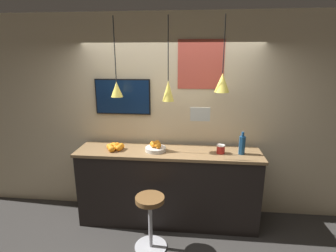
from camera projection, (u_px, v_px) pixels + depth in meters
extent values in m
plane|color=#33302D|center=(163.00, 248.00, 3.28)|extent=(14.00, 14.00, 0.00)
cube|color=beige|center=(171.00, 118.00, 3.82)|extent=(8.00, 0.06, 2.90)
cube|color=black|center=(168.00, 188.00, 3.69)|extent=(2.46, 0.51, 1.04)
cube|color=olive|center=(168.00, 152.00, 3.55)|extent=(2.50, 0.55, 0.04)
cylinder|color=#B7B7BC|center=(151.00, 246.00, 3.29)|extent=(0.40, 0.40, 0.02)
cylinder|color=#B7B7BC|center=(150.00, 224.00, 3.21)|extent=(0.05, 0.05, 0.63)
cylinder|color=brown|center=(150.00, 199.00, 3.12)|extent=(0.35, 0.35, 0.06)
cylinder|color=beige|center=(156.00, 149.00, 3.54)|extent=(0.28, 0.28, 0.05)
sphere|color=orange|center=(157.00, 143.00, 3.58)|extent=(0.08, 0.08, 0.08)
sphere|color=orange|center=(158.00, 145.00, 3.48)|extent=(0.09, 0.09, 0.09)
sphere|color=orange|center=(153.00, 145.00, 3.51)|extent=(0.07, 0.07, 0.07)
sphere|color=orange|center=(153.00, 144.00, 3.53)|extent=(0.08, 0.08, 0.08)
sphere|color=orange|center=(114.00, 145.00, 3.65)|extent=(0.08, 0.08, 0.08)
sphere|color=orange|center=(112.00, 145.00, 3.64)|extent=(0.08, 0.08, 0.08)
sphere|color=orange|center=(116.00, 148.00, 3.57)|extent=(0.07, 0.07, 0.07)
sphere|color=orange|center=(118.00, 148.00, 3.53)|extent=(0.08, 0.08, 0.08)
sphere|color=orange|center=(111.00, 149.00, 3.49)|extent=(0.08, 0.08, 0.08)
sphere|color=orange|center=(109.00, 146.00, 3.62)|extent=(0.07, 0.07, 0.07)
sphere|color=orange|center=(112.00, 149.00, 3.49)|extent=(0.08, 0.08, 0.08)
sphere|color=orange|center=(110.00, 147.00, 3.57)|extent=(0.08, 0.08, 0.08)
sphere|color=orange|center=(111.00, 147.00, 3.57)|extent=(0.08, 0.08, 0.08)
sphere|color=orange|center=(121.00, 146.00, 3.61)|extent=(0.09, 0.09, 0.09)
sphere|color=orange|center=(115.00, 146.00, 3.62)|extent=(0.08, 0.08, 0.08)
sphere|color=orange|center=(117.00, 145.00, 3.64)|extent=(0.08, 0.08, 0.08)
sphere|color=orange|center=(111.00, 148.00, 3.55)|extent=(0.07, 0.07, 0.07)
sphere|color=orange|center=(119.00, 147.00, 3.56)|extent=(0.08, 0.08, 0.08)
cylinder|color=navy|center=(242.00, 145.00, 3.40)|extent=(0.08, 0.08, 0.24)
cylinder|color=navy|center=(243.00, 134.00, 3.36)|extent=(0.04, 0.04, 0.06)
cylinder|color=red|center=(221.00, 150.00, 3.45)|extent=(0.11, 0.11, 0.10)
cylinder|color=white|center=(221.00, 145.00, 3.43)|extent=(0.11, 0.11, 0.01)
cylinder|color=black|center=(115.00, 50.00, 3.28)|extent=(0.01, 0.01, 0.80)
cone|color=#EAD14C|center=(117.00, 89.00, 3.41)|extent=(0.16, 0.16, 0.20)
sphere|color=#F9EFCC|center=(117.00, 95.00, 3.44)|extent=(0.04, 0.04, 0.04)
cylinder|color=black|center=(168.00, 49.00, 3.22)|extent=(0.01, 0.01, 0.78)
cone|color=#EAD14C|center=(168.00, 91.00, 3.35)|extent=(0.15, 0.15, 0.26)
sphere|color=#F9EFCC|center=(168.00, 100.00, 3.38)|extent=(0.04, 0.04, 0.04)
cylinder|color=black|center=(224.00, 44.00, 3.14)|extent=(0.01, 0.01, 0.68)
cone|color=#EAD14C|center=(222.00, 83.00, 3.26)|extent=(0.19, 0.19, 0.24)
sphere|color=#F9EFCC|center=(222.00, 91.00, 3.28)|extent=(0.04, 0.04, 0.04)
cube|color=black|center=(123.00, 97.00, 3.75)|extent=(0.80, 0.04, 0.50)
cube|color=#0F2347|center=(122.00, 97.00, 3.74)|extent=(0.77, 0.01, 0.47)
cube|color=white|center=(200.00, 114.00, 3.17)|extent=(0.24, 0.01, 0.17)
cube|color=#C64C3D|center=(201.00, 65.00, 3.54)|extent=(0.62, 0.01, 0.66)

